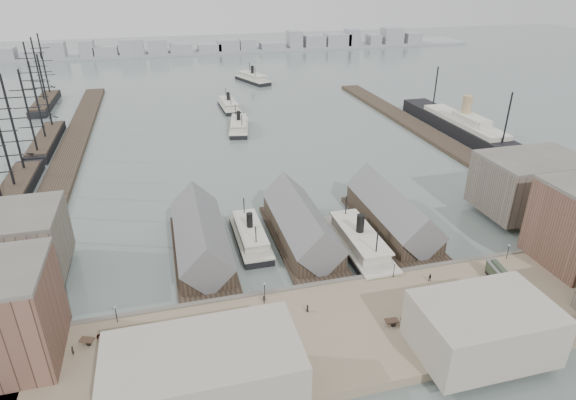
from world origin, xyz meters
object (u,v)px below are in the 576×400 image
object	(u,v)px
ferry_docked_west	(250,235)
horse_cart_left	(97,337)
ocean_steamer	(463,127)
horse_cart_right	(400,319)
tram	(500,277)
horse_cart_center	(265,326)

from	to	relation	value
ferry_docked_west	horse_cart_left	world-z (taller)	ferry_docked_west
ocean_steamer	horse_cart_right	xyz separation A→B (m)	(-82.68, -105.24, -0.91)
tram	horse_cart_right	xyz separation A→B (m)	(-27.44, -6.31, -0.93)
ferry_docked_west	horse_cart_left	distance (m)	47.24
tram	horse_cart_left	size ratio (longest dim) A/B	2.08
horse_cart_right	horse_cart_center	bearing A→B (deg)	84.39
ferry_docked_west	horse_cart_right	xyz separation A→B (m)	(22.32, -41.41, 0.69)
horse_cart_center	horse_cart_right	distance (m)	26.80
tram	horse_cart_left	distance (m)	85.34
ocean_steamer	tram	bearing A→B (deg)	-119.18
ocean_steamer	horse_cart_left	bearing A→B (deg)	-145.93
tram	horse_cart_right	world-z (taller)	tram
horse_cart_left	horse_cart_right	size ratio (longest dim) A/B	1.01
ocean_steamer	tram	distance (m)	113.30
ferry_docked_west	horse_cart_right	world-z (taller)	ferry_docked_west
horse_cart_right	ocean_steamer	bearing A→B (deg)	-33.41
ocean_steamer	horse_cart_center	world-z (taller)	ocean_steamer
horse_cart_left	horse_cart_right	distance (m)	58.71
ocean_steamer	horse_cart_right	world-z (taller)	ocean_steamer
horse_cart_left	ferry_docked_west	bearing A→B (deg)	-26.39
ferry_docked_west	horse_cart_center	world-z (taller)	ferry_docked_west
ferry_docked_west	tram	bearing A→B (deg)	-35.20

